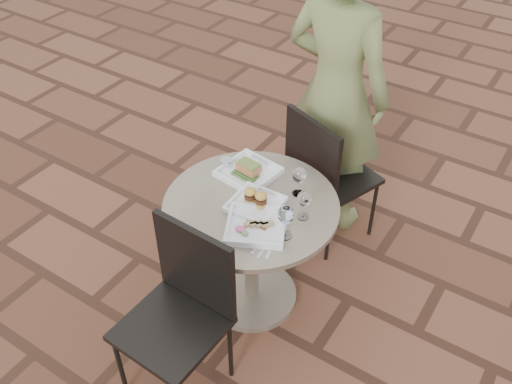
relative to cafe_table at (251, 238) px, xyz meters
The scene contains 13 objects.
ground 0.51m from the cafe_table, 59.66° to the right, with size 60.00×60.00×0.00m, color brown.
cafe_table is the anchor object (origin of this frame).
chair_far 0.67m from the cafe_table, 83.10° to the left, with size 0.57×0.57×0.93m.
chair_near 0.58m from the cafe_table, 89.88° to the right, with size 0.46×0.46×0.93m.
diner 1.01m from the cafe_table, 90.07° to the left, with size 0.67×0.44×1.85m, color olive.
plate_salmon 0.36m from the cafe_table, 126.86° to the left, with size 0.31×0.31×0.08m.
plate_sliders 0.28m from the cafe_table, ahead, with size 0.25×0.25×0.16m.
plate_tuna 0.32m from the cafe_table, 49.29° to the right, with size 0.38×0.38×0.03m.
wine_glass_right 0.47m from the cafe_table, 21.79° to the right, with size 0.08×0.08×0.19m.
wine_glass_mid 0.44m from the cafe_table, 50.66° to the left, with size 0.07×0.07×0.17m.
wine_glass_far 0.45m from the cafe_table, 11.62° to the left, with size 0.07×0.07×0.16m.
steel_ramekin 0.43m from the cafe_table, 147.09° to the left, with size 0.07×0.07×0.05m, color silver.
cutlery_set 0.38m from the cafe_table, 40.70° to the right, with size 0.10×0.22×0.00m, color silver, non-canonical shape.
Camera 1 is at (1.13, -1.68, 2.64)m, focal length 40.00 mm.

